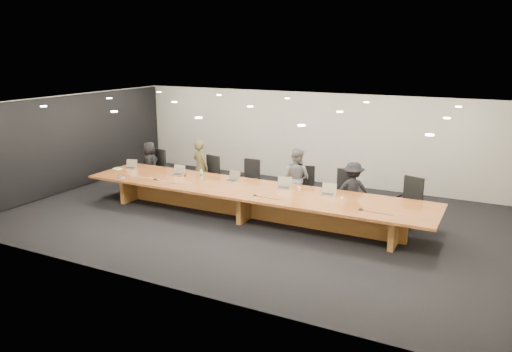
{
  "coord_description": "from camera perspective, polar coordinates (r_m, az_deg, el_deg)",
  "views": [
    {
      "loc": [
        5.52,
        -10.47,
        4.12
      ],
      "look_at": [
        0.0,
        0.3,
        1.0
      ],
      "focal_mm": 35.0,
      "sensor_mm": 36.0,
      "label": 1
    }
  ],
  "objects": [
    {
      "name": "chair_right",
      "position": [
        12.8,
        9.64,
        -1.83
      ],
      "size": [
        0.7,
        0.7,
        1.15
      ],
      "primitive_type": null,
      "rotation": [
        0.0,
        0.0,
        -0.23
      ],
      "color": "black",
      "rests_on": "ground"
    },
    {
      "name": "person_a",
      "position": [
        15.47,
        -12.02,
        1.31
      ],
      "size": [
        0.78,
        0.64,
        1.37
      ],
      "primitive_type": "imported",
      "rotation": [
        0.0,
        0.0,
        2.8
      ],
      "color": "black",
      "rests_on": "ground"
    },
    {
      "name": "amber_mug",
      "position": [
        13.53,
        -8.12,
        0.08
      ],
      "size": [
        0.08,
        0.08,
        0.09
      ],
      "primitive_type": "cylinder",
      "rotation": [
        0.0,
        0.0,
        -0.25
      ],
      "color": "brown",
      "rests_on": "conference_table"
    },
    {
      "name": "mic_left",
      "position": [
        13.39,
        -11.47,
        -0.35
      ],
      "size": [
        0.13,
        0.13,
        0.03
      ],
      "primitive_type": "cone",
      "rotation": [
        0.0,
        0.0,
        0.06
      ],
      "color": "black",
      "rests_on": "conference_table"
    },
    {
      "name": "chair_far_right",
      "position": [
        12.31,
        16.94,
        -2.84
      ],
      "size": [
        0.76,
        0.76,
        1.19
      ],
      "primitive_type": null,
      "rotation": [
        0.0,
        0.0,
        -0.32
      ],
      "color": "black",
      "rests_on": "ground"
    },
    {
      "name": "laptop_e",
      "position": [
        11.86,
        8.23,
        -1.53
      ],
      "size": [
        0.36,
        0.27,
        0.27
      ],
      "primitive_type": null,
      "rotation": [
        0.0,
        0.0,
        0.08
      ],
      "color": "#C1B393",
      "rests_on": "conference_table"
    },
    {
      "name": "chair_left",
      "position": [
        14.31,
        -5.54,
        0.05
      ],
      "size": [
        0.69,
        0.69,
        1.15
      ],
      "primitive_type": null,
      "rotation": [
        0.0,
        0.0,
        -0.2
      ],
      "color": "black",
      "rests_on": "ground"
    },
    {
      "name": "laptop_b",
      "position": [
        13.75,
        -9.02,
        0.67
      ],
      "size": [
        0.36,
        0.27,
        0.27
      ],
      "primitive_type": null,
      "rotation": [
        0.0,
        0.0,
        0.05
      ],
      "color": "#BFB392",
      "rests_on": "conference_table"
    },
    {
      "name": "av_box",
      "position": [
        13.82,
        -15.18,
        -0.11
      ],
      "size": [
        0.21,
        0.18,
        0.03
      ],
      "primitive_type": "cube",
      "rotation": [
        0.0,
        0.0,
        -0.22
      ],
      "color": "silver",
      "rests_on": "conference_table"
    },
    {
      "name": "water_bottle",
      "position": [
        13.24,
        -6.27,
        0.16
      ],
      "size": [
        0.08,
        0.08,
        0.24
      ],
      "primitive_type": "cylinder",
      "rotation": [
        0.0,
        0.0,
        0.06
      ],
      "color": "#A9B8B4",
      "rests_on": "conference_table"
    },
    {
      "name": "mic_center",
      "position": [
        11.73,
        -0.13,
        -2.17
      ],
      "size": [
        0.12,
        0.12,
        0.03
      ],
      "primitive_type": "cone",
      "rotation": [
        0.0,
        0.0,
        -0.22
      ],
      "color": "black",
      "rests_on": "conference_table"
    },
    {
      "name": "left_wall_panel",
      "position": [
        15.76,
        -20.16,
        3.53
      ],
      "size": [
        0.08,
        7.84,
        2.74
      ],
      "primitive_type": "cube",
      "color": "black",
      "rests_on": "ground"
    },
    {
      "name": "back_wall",
      "position": [
        15.72,
        6.18,
        4.41
      ],
      "size": [
        12.0,
        0.02,
        2.8
      ],
      "primitive_type": "cube",
      "color": "silver",
      "rests_on": "ground"
    },
    {
      "name": "laptop_c",
      "position": [
        12.96,
        -2.85,
        0.0
      ],
      "size": [
        0.41,
        0.33,
        0.28
      ],
      "primitive_type": null,
      "rotation": [
        0.0,
        0.0,
        -0.24
      ],
      "color": "#BDAB90",
      "rests_on": "conference_table"
    },
    {
      "name": "notepad",
      "position": [
        14.83,
        -15.53,
        0.82
      ],
      "size": [
        0.28,
        0.25,
        0.01
      ],
      "primitive_type": "cube",
      "rotation": [
        0.0,
        0.0,
        -0.25
      ],
      "color": "silver",
      "rests_on": "conference_table"
    },
    {
      "name": "person_c",
      "position": [
        13.07,
        4.66,
        -0.28
      ],
      "size": [
        0.91,
        0.79,
        1.61
      ],
      "primitive_type": "imported",
      "rotation": [
        0.0,
        0.0,
        2.89
      ],
      "color": "#58585B",
      "rests_on": "ground"
    },
    {
      "name": "paper_cup_near",
      "position": [
        12.18,
        4.95,
        -1.45
      ],
      "size": [
        0.09,
        0.09,
        0.09
      ],
      "primitive_type": "cone",
      "rotation": [
        0.0,
        0.0,
        -0.17
      ],
      "color": "silver",
      "rests_on": "conference_table"
    },
    {
      "name": "ground",
      "position": [
        12.53,
        -0.63,
        -4.74
      ],
      "size": [
        12.0,
        12.0,
        0.0
      ],
      "primitive_type": "plane",
      "color": "black",
      "rests_on": "ground"
    },
    {
      "name": "paper_cup_far",
      "position": [
        11.5,
        9.8,
        -2.59
      ],
      "size": [
        0.07,
        0.07,
        0.08
      ],
      "primitive_type": "cone",
      "rotation": [
        0.0,
        0.0,
        0.02
      ],
      "color": "white",
      "rests_on": "conference_table"
    },
    {
      "name": "mic_right",
      "position": [
        10.93,
        11.88,
        -3.73
      ],
      "size": [
        0.17,
        0.17,
        0.03
      ],
      "primitive_type": "cone",
      "rotation": [
        0.0,
        0.0,
        -0.34
      ],
      "color": "black",
      "rests_on": "conference_table"
    },
    {
      "name": "lime_gadget",
      "position": [
        14.84,
        -15.48,
        0.9
      ],
      "size": [
        0.16,
        0.1,
        0.02
      ],
      "primitive_type": "cube",
      "rotation": [
        0.0,
        0.0,
        -0.08
      ],
      "color": "#64BB32",
      "rests_on": "notepad"
    },
    {
      "name": "chair_mid_left",
      "position": [
        13.76,
        -0.92,
        -0.46
      ],
      "size": [
        0.61,
        0.61,
        1.15
      ],
      "primitive_type": null,
      "rotation": [
        0.0,
        0.0,
        -0.04
      ],
      "color": "black",
      "rests_on": "ground"
    },
    {
      "name": "person_d",
      "position": [
        12.52,
        11.0,
        -1.61
      ],
      "size": [
        1.03,
        0.77,
        1.43
      ],
      "primitive_type": "imported",
      "rotation": [
        0.0,
        0.0,
        3.44
      ],
      "color": "black",
      "rests_on": "ground"
    },
    {
      "name": "person_b",
      "position": [
        14.39,
        -6.36,
        1.01
      ],
      "size": [
        0.68,
        0.56,
        1.59
      ],
      "primitive_type": "imported",
      "rotation": [
        0.0,
        0.0,
        2.79
      ],
      "color": "#3F3922",
      "rests_on": "ground"
    },
    {
      "name": "conference_table",
      "position": [
        12.37,
        -0.63,
        -2.46
      ],
      "size": [
        9.0,
        1.8,
        0.75
      ],
      "color": "brown",
      "rests_on": "ground"
    },
    {
      "name": "chair_far_left",
      "position": [
        15.51,
        -11.48,
        0.93
      ],
      "size": [
        0.72,
        0.72,
        1.14
      ],
      "primitive_type": null,
      "rotation": [
        0.0,
        0.0,
        -0.27
      ],
      "color": "black",
      "rests_on": "ground"
    },
    {
      "name": "laptop_d",
      "position": [
        12.29,
        3.17,
        -0.8
      ],
      "size": [
        0.4,
        0.32,
        0.28
      ],
      "primitive_type": null,
      "rotation": [
        0.0,
        0.0,
        0.18
      ],
      "color": "tan",
      "rests_on": "conference_table"
    },
    {
      "name": "chair_mid_right",
      "position": [
        13.15,
        5.57,
        -1.32
      ],
      "size": [
        0.7,
        0.7,
        1.12
      ],
      "primitive_type": null,
      "rotation": [
        0.0,
        0.0,
        0.26
      ],
      "color": "black",
      "rests_on": "ground"
    },
    {
      "name": "laptop_a",
      "position": [
        14.76,
        -14.2,
        1.32
      ],
      "size": [
        0.37,
        0.31,
        0.25
      ],
      "primitive_type": null,
      "rotation": [
        0.0,
        0.0,
        0.25
      ],
      "color": "tan",
      "rests_on": "conference_table"
    }
  ]
}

